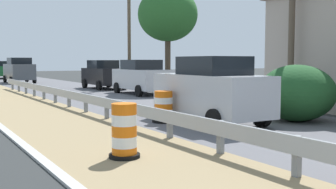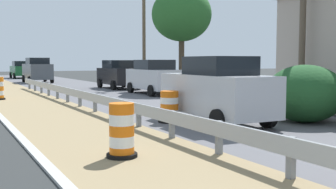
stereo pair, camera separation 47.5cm
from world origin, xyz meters
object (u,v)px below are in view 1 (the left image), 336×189
object	(u,v)px
traffic_barrel_mid	(163,108)
car_lead_near_lane	(210,90)
car_mid_far_lane	(142,77)
utility_pole_mid	(129,33)
car_distant_a	(104,74)
traffic_barrel_close	(124,133)
car_lead_far_lane	(1,70)
car_trailing_far_lane	(19,70)

from	to	relation	value
traffic_barrel_mid	car_lead_near_lane	world-z (taller)	car_lead_near_lane
traffic_barrel_mid	car_mid_far_lane	bearing A→B (deg)	65.66
utility_pole_mid	car_distant_a	bearing A→B (deg)	-179.03
car_lead_near_lane	utility_pole_mid	xyz separation A→B (m)	(5.28, 16.58, 2.93)
traffic_barrel_close	utility_pole_mid	size ratio (longest dim) A/B	0.14
traffic_barrel_mid	utility_pole_mid	bearing A→B (deg)	67.63
car_lead_far_lane	utility_pole_mid	size ratio (longest dim) A/B	0.59
car_mid_far_lane	car_distant_a	size ratio (longest dim) A/B	1.10
traffic_barrel_close	car_lead_near_lane	xyz separation A→B (m)	(4.28, 2.80, 0.54)
car_lead_near_lane	car_mid_far_lane	world-z (taller)	car_lead_near_lane
traffic_barrel_close	car_mid_far_lane	xyz separation A→B (m)	(7.70, 13.84, 0.51)
car_lead_far_lane	utility_pole_mid	xyz separation A→B (m)	(5.34, -21.39, 3.00)
car_distant_a	car_trailing_far_lane	bearing A→B (deg)	-161.69
car_distant_a	utility_pole_mid	distance (m)	3.58
traffic_barrel_close	car_trailing_far_lane	xyz separation A→B (m)	(4.06, 30.19, 0.61)
car_lead_near_lane	car_lead_far_lane	world-z (taller)	car_lead_near_lane
traffic_barrel_mid	car_trailing_far_lane	bearing A→B (deg)	87.91
car_lead_near_lane	car_distant_a	size ratio (longest dim) A/B	1.04
car_lead_near_lane	traffic_barrel_mid	bearing A→B (deg)	55.62
car_lead_far_lane	car_mid_far_lane	distance (m)	27.16
car_mid_far_lane	car_distant_a	world-z (taller)	car_mid_far_lane
car_mid_far_lane	car_lead_near_lane	bearing A→B (deg)	-15.78
traffic_barrel_close	car_lead_far_lane	bearing A→B (deg)	84.09
car_lead_far_lane	utility_pole_mid	distance (m)	22.25
traffic_barrel_mid	car_trailing_far_lane	distance (m)	26.55
car_trailing_far_lane	car_distant_a	size ratio (longest dim) A/B	1.02
car_lead_near_lane	car_trailing_far_lane	bearing A→B (deg)	2.34
car_lead_near_lane	car_distant_a	world-z (taller)	car_lead_near_lane
traffic_barrel_close	car_mid_far_lane	distance (m)	15.84
traffic_barrel_close	utility_pole_mid	bearing A→B (deg)	63.74
car_mid_far_lane	car_trailing_far_lane	bearing A→B (deg)	-166.08
traffic_barrel_mid	car_lead_far_lane	distance (m)	37.12
car_distant_a	traffic_barrel_close	bearing A→B (deg)	-20.89
car_mid_far_lane	utility_pole_mid	size ratio (longest dim) A/B	0.61
traffic_barrel_mid	car_trailing_far_lane	size ratio (longest dim) A/B	0.23
traffic_barrel_close	car_lead_near_lane	world-z (taller)	car_lead_near_lane
car_lead_far_lane	car_mid_far_lane	xyz separation A→B (m)	(3.47, -26.94, 0.04)
traffic_barrel_mid	car_lead_near_lane	distance (m)	1.59
car_lead_far_lane	car_mid_far_lane	size ratio (longest dim) A/B	0.97
car_lead_near_lane	utility_pole_mid	world-z (taller)	utility_pole_mid
car_lead_near_lane	car_lead_far_lane	xyz separation A→B (m)	(-0.06, 37.97, -0.07)
car_trailing_far_lane	car_mid_far_lane	bearing A→B (deg)	-167.93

